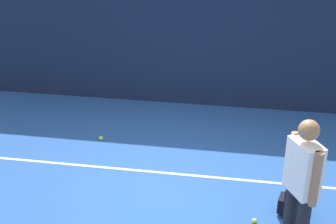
# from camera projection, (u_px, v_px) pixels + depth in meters

# --- Properties ---
(ground_plane) EXTENTS (12.00, 12.00, 0.00)m
(ground_plane) POSITION_uv_depth(u_px,v_px,m) (163.00, 189.00, 6.65)
(ground_plane) COLOR #234C93
(back_fence) EXTENTS (10.00, 0.10, 2.24)m
(back_fence) POSITION_uv_depth(u_px,v_px,m) (191.00, 48.00, 8.86)
(back_fence) COLOR #141E38
(back_fence) RESTS_ON ground
(court_line) EXTENTS (9.00, 0.05, 0.00)m
(court_line) POSITION_uv_depth(u_px,v_px,m) (168.00, 173.00, 7.02)
(court_line) COLOR white
(court_line) RESTS_ON ground
(tennis_player) EXTENTS (0.38, 0.48, 1.70)m
(tennis_player) POSITION_uv_depth(u_px,v_px,m) (302.00, 182.00, 5.07)
(tennis_player) COLOR black
(tennis_player) RESTS_ON ground
(backpack) EXTENTS (0.33, 0.34, 0.44)m
(backpack) POSITION_uv_depth(u_px,v_px,m) (292.00, 201.00, 6.05)
(backpack) COLOR black
(backpack) RESTS_ON ground
(tennis_ball_near_player) EXTENTS (0.07, 0.07, 0.07)m
(tennis_ball_near_player) POSITION_uv_depth(u_px,v_px,m) (101.00, 138.00, 7.94)
(tennis_ball_near_player) COLOR #CCE033
(tennis_ball_near_player) RESTS_ON ground
(tennis_ball_by_fence) EXTENTS (0.07, 0.07, 0.07)m
(tennis_ball_by_fence) POSITION_uv_depth(u_px,v_px,m) (254.00, 221.00, 5.96)
(tennis_ball_by_fence) COLOR #CCE033
(tennis_ball_by_fence) RESTS_ON ground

